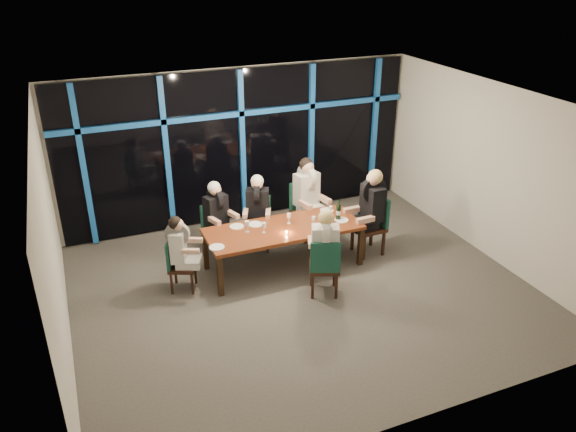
{
  "coord_description": "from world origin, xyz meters",
  "views": [
    {
      "loc": [
        -3.11,
        -6.92,
        4.96
      ],
      "look_at": [
        0.0,
        0.6,
        1.05
      ],
      "focal_mm": 35.0,
      "sensor_mm": 36.0,
      "label": 1
    }
  ],
  "objects_px": {
    "dining_table": "(283,231)",
    "diner_far_mid": "(257,202)",
    "chair_far_left": "(216,226)",
    "diner_far_left": "(217,208)",
    "chair_end_right": "(374,221)",
    "water_pitcher": "(327,218)",
    "diner_far_right": "(308,187)",
    "chair_far_right": "(305,206)",
    "diner_near_mid": "(325,239)",
    "chair_end_left": "(177,262)",
    "wine_bottle": "(338,212)",
    "chair_near_mid": "(325,265)",
    "diner_end_left": "(180,243)",
    "chair_far_mid": "(258,219)",
    "diner_end_right": "(371,200)"
  },
  "relations": [
    {
      "from": "dining_table",
      "to": "diner_far_mid",
      "type": "xyz_separation_m",
      "value": [
        -0.17,
        0.79,
        0.23
      ]
    },
    {
      "from": "chair_far_left",
      "to": "diner_far_left",
      "type": "height_order",
      "value": "diner_far_left"
    },
    {
      "from": "chair_end_right",
      "to": "water_pitcher",
      "type": "xyz_separation_m",
      "value": [
        -0.91,
        -0.0,
        0.24
      ]
    },
    {
      "from": "diner_far_mid",
      "to": "diner_far_right",
      "type": "relative_size",
      "value": 0.9
    },
    {
      "from": "chair_far_right",
      "to": "chair_end_right",
      "type": "height_order",
      "value": "chair_end_right"
    },
    {
      "from": "diner_near_mid",
      "to": "water_pitcher",
      "type": "relative_size",
      "value": 5.25
    },
    {
      "from": "diner_far_right",
      "to": "chair_far_right",
      "type": "bearing_deg",
      "value": 90.0
    },
    {
      "from": "dining_table",
      "to": "chair_end_left",
      "type": "bearing_deg",
      "value": -179.95
    },
    {
      "from": "dining_table",
      "to": "wine_bottle",
      "type": "distance_m",
      "value": 1.0
    },
    {
      "from": "chair_near_mid",
      "to": "water_pitcher",
      "type": "relative_size",
      "value": 5.39
    },
    {
      "from": "chair_end_right",
      "to": "wine_bottle",
      "type": "distance_m",
      "value": 0.75
    },
    {
      "from": "chair_end_left",
      "to": "diner_far_right",
      "type": "xyz_separation_m",
      "value": [
        2.64,
        0.86,
        0.52
      ]
    },
    {
      "from": "chair_end_right",
      "to": "diner_far_mid",
      "type": "bearing_deg",
      "value": -118.06
    },
    {
      "from": "chair_far_right",
      "to": "chair_end_left",
      "type": "distance_m",
      "value": 2.79
    },
    {
      "from": "diner_far_left",
      "to": "diner_near_mid",
      "type": "distance_m",
      "value": 2.17
    },
    {
      "from": "chair_end_right",
      "to": "diner_far_right",
      "type": "height_order",
      "value": "diner_far_right"
    },
    {
      "from": "diner_far_right",
      "to": "diner_near_mid",
      "type": "height_order",
      "value": "diner_far_right"
    },
    {
      "from": "chair_far_left",
      "to": "diner_far_left",
      "type": "bearing_deg",
      "value": -90.0
    },
    {
      "from": "diner_far_right",
      "to": "diner_end_left",
      "type": "distance_m",
      "value": 2.72
    },
    {
      "from": "chair_far_mid",
      "to": "chair_near_mid",
      "type": "bearing_deg",
      "value": -54.78
    },
    {
      "from": "chair_end_left",
      "to": "diner_far_right",
      "type": "bearing_deg",
      "value": -49.08
    },
    {
      "from": "chair_far_left",
      "to": "water_pitcher",
      "type": "bearing_deg",
      "value": -50.55
    },
    {
      "from": "dining_table",
      "to": "chair_end_right",
      "type": "height_order",
      "value": "chair_end_right"
    },
    {
      "from": "diner_far_left",
      "to": "diner_far_right",
      "type": "distance_m",
      "value": 1.73
    },
    {
      "from": "wine_bottle",
      "to": "chair_end_left",
      "type": "bearing_deg",
      "value": 178.49
    },
    {
      "from": "dining_table",
      "to": "chair_far_left",
      "type": "bearing_deg",
      "value": 134.82
    },
    {
      "from": "dining_table",
      "to": "diner_far_left",
      "type": "distance_m",
      "value": 1.25
    },
    {
      "from": "chair_far_right",
      "to": "diner_far_right",
      "type": "bearing_deg",
      "value": -90.0
    },
    {
      "from": "chair_near_mid",
      "to": "water_pitcher",
      "type": "distance_m",
      "value": 1.1
    },
    {
      "from": "chair_far_right",
      "to": "chair_end_right",
      "type": "bearing_deg",
      "value": -63.86
    },
    {
      "from": "chair_far_right",
      "to": "chair_end_right",
      "type": "relative_size",
      "value": 0.99
    },
    {
      "from": "diner_far_mid",
      "to": "diner_near_mid",
      "type": "bearing_deg",
      "value": -51.85
    },
    {
      "from": "diner_end_right",
      "to": "diner_far_mid",
      "type": "bearing_deg",
      "value": -119.3
    },
    {
      "from": "dining_table",
      "to": "chair_near_mid",
      "type": "height_order",
      "value": "chair_near_mid"
    },
    {
      "from": "diner_far_left",
      "to": "diner_far_mid",
      "type": "relative_size",
      "value": 0.98
    },
    {
      "from": "diner_far_mid",
      "to": "diner_end_left",
      "type": "xyz_separation_m",
      "value": [
        -1.56,
        -0.82,
        -0.08
      ]
    },
    {
      "from": "chair_near_mid",
      "to": "diner_end_right",
      "type": "distance_m",
      "value": 1.68
    },
    {
      "from": "diner_far_right",
      "to": "chair_near_mid",
      "type": "bearing_deg",
      "value": -119.32
    },
    {
      "from": "chair_end_right",
      "to": "water_pitcher",
      "type": "bearing_deg",
      "value": -91.69
    },
    {
      "from": "diner_end_right",
      "to": "wine_bottle",
      "type": "bearing_deg",
      "value": -95.88
    },
    {
      "from": "dining_table",
      "to": "chair_far_right",
      "type": "height_order",
      "value": "chair_far_right"
    },
    {
      "from": "chair_end_left",
      "to": "chair_end_right",
      "type": "distance_m",
      "value": 3.47
    },
    {
      "from": "dining_table",
      "to": "chair_near_mid",
      "type": "xyz_separation_m",
      "value": [
        0.26,
        -1.05,
        -0.13
      ]
    },
    {
      "from": "diner_end_left",
      "to": "chair_far_right",
      "type": "bearing_deg",
      "value": -46.18
    },
    {
      "from": "diner_far_left",
      "to": "diner_near_mid",
      "type": "bearing_deg",
      "value": -75.75
    },
    {
      "from": "chair_end_left",
      "to": "wine_bottle",
      "type": "xyz_separation_m",
      "value": [
        2.78,
        -0.07,
        0.4
      ]
    },
    {
      "from": "diner_far_mid",
      "to": "diner_end_right",
      "type": "xyz_separation_m",
      "value": [
        1.75,
        -0.91,
        0.11
      ]
    },
    {
      "from": "wine_bottle",
      "to": "water_pitcher",
      "type": "relative_size",
      "value": 1.97
    },
    {
      "from": "diner_near_mid",
      "to": "wine_bottle",
      "type": "height_order",
      "value": "diner_near_mid"
    },
    {
      "from": "chair_far_left",
      "to": "wine_bottle",
      "type": "distance_m",
      "value": 2.18
    }
  ]
}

